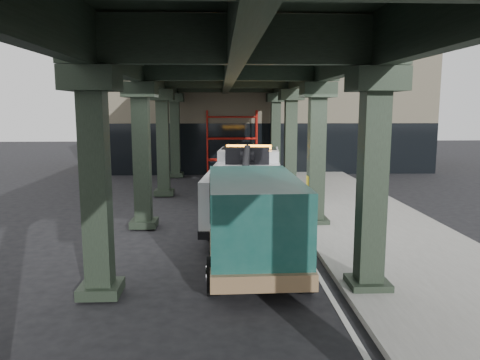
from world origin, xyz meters
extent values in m
plane|color=black|center=(0.00, 0.00, 0.00)|extent=(90.00, 90.00, 0.00)
cube|color=gray|center=(4.50, 2.00, 0.07)|extent=(5.00, 40.00, 0.15)
cube|color=silver|center=(1.70, 2.00, 0.01)|extent=(0.12, 38.00, 0.01)
cube|color=black|center=(2.60, -4.00, 2.50)|extent=(0.55, 0.55, 5.00)
cube|color=black|center=(2.60, -4.00, 4.75)|extent=(1.10, 1.10, 0.50)
cube|color=black|center=(2.60, -4.00, 0.18)|extent=(0.90, 0.90, 0.24)
cube|color=black|center=(2.60, 2.00, 2.50)|extent=(0.55, 0.55, 5.00)
cube|color=black|center=(2.60, 2.00, 4.75)|extent=(1.10, 1.10, 0.50)
cube|color=black|center=(2.60, 2.00, 0.18)|extent=(0.90, 0.90, 0.24)
cube|color=black|center=(2.60, 8.00, 2.50)|extent=(0.55, 0.55, 5.00)
cube|color=black|center=(2.60, 8.00, 4.75)|extent=(1.10, 1.10, 0.50)
cube|color=black|center=(2.60, 8.00, 0.18)|extent=(0.90, 0.90, 0.24)
cube|color=black|center=(2.60, 14.00, 2.50)|extent=(0.55, 0.55, 5.00)
cube|color=black|center=(2.60, 14.00, 4.75)|extent=(1.10, 1.10, 0.50)
cube|color=black|center=(2.60, 14.00, 0.18)|extent=(0.90, 0.90, 0.24)
cube|color=black|center=(-3.40, -4.00, 2.50)|extent=(0.55, 0.55, 5.00)
cube|color=black|center=(-3.40, -4.00, 4.75)|extent=(1.10, 1.10, 0.50)
cube|color=black|center=(-3.40, -4.00, 0.18)|extent=(0.90, 0.90, 0.24)
cube|color=black|center=(-3.40, 2.00, 2.50)|extent=(0.55, 0.55, 5.00)
cube|color=black|center=(-3.40, 2.00, 4.75)|extent=(1.10, 1.10, 0.50)
cube|color=black|center=(-3.40, 2.00, 0.18)|extent=(0.90, 0.90, 0.24)
cube|color=black|center=(-3.40, 8.00, 2.50)|extent=(0.55, 0.55, 5.00)
cube|color=black|center=(-3.40, 8.00, 4.75)|extent=(1.10, 1.10, 0.50)
cube|color=black|center=(-3.40, 8.00, 0.18)|extent=(0.90, 0.90, 0.24)
cube|color=black|center=(-3.40, 14.00, 2.50)|extent=(0.55, 0.55, 5.00)
cube|color=black|center=(-3.40, 14.00, 4.75)|extent=(1.10, 1.10, 0.50)
cube|color=black|center=(-3.40, 14.00, 0.18)|extent=(0.90, 0.90, 0.24)
cube|color=black|center=(2.60, 2.00, 5.55)|extent=(0.35, 32.00, 1.10)
cube|color=black|center=(-3.40, 2.00, 5.55)|extent=(0.35, 32.00, 1.10)
cube|color=black|center=(-0.40, 2.00, 5.55)|extent=(0.35, 32.00, 1.10)
cube|color=black|center=(-0.40, 2.00, 6.25)|extent=(7.40, 32.00, 0.30)
cube|color=#C6B793|center=(2.00, 20.00, 4.00)|extent=(22.00, 10.00, 8.00)
cylinder|color=#AB150D|center=(-1.50, 14.90, 2.00)|extent=(0.08, 0.08, 4.00)
cylinder|color=#AB150D|center=(-1.50, 14.10, 2.00)|extent=(0.08, 0.08, 4.00)
cylinder|color=#AB150D|center=(1.50, 14.90, 2.00)|extent=(0.08, 0.08, 4.00)
cylinder|color=#AB150D|center=(1.50, 14.10, 2.00)|extent=(0.08, 0.08, 4.00)
cylinder|color=#AB150D|center=(0.00, 14.90, 1.00)|extent=(3.00, 0.08, 0.08)
cylinder|color=#AB150D|center=(0.00, 14.90, 2.30)|extent=(3.00, 0.08, 0.08)
cylinder|color=#AB150D|center=(0.00, 14.90, 3.60)|extent=(3.00, 0.08, 0.08)
cube|color=black|center=(0.21, 2.50, 0.71)|extent=(1.75, 7.66, 0.25)
cube|color=silver|center=(0.46, 5.07, 1.57)|extent=(2.61, 2.65, 1.82)
cube|color=silver|center=(0.56, 6.13, 1.06)|extent=(2.44, 0.94, 0.91)
cube|color=black|center=(0.48, 5.32, 2.08)|extent=(2.35, 1.53, 0.86)
cube|color=silver|center=(0.09, 1.34, 1.37)|extent=(2.91, 5.28, 1.42)
cube|color=orange|center=(0.44, 4.87, 2.58)|extent=(1.84, 0.46, 0.16)
cube|color=black|center=(0.29, 3.36, 2.38)|extent=(1.67, 0.76, 0.61)
cylinder|color=black|center=(0.11, 1.54, 2.13)|extent=(0.59, 3.55, 1.36)
cube|color=black|center=(-0.16, -1.23, 0.35)|extent=(0.44, 1.44, 0.18)
cube|color=black|center=(-0.23, -1.94, 0.30)|extent=(1.64, 0.41, 0.18)
cylinder|color=black|center=(-0.62, 5.48, 0.56)|extent=(0.46, 1.14, 1.11)
cylinder|color=silver|center=(-0.62, 5.48, 0.56)|extent=(0.45, 0.65, 0.61)
cylinder|color=black|center=(1.60, 5.27, 0.56)|extent=(0.46, 1.14, 1.11)
cylinder|color=silver|center=(1.60, 5.27, 0.56)|extent=(0.45, 0.65, 0.61)
cylinder|color=black|center=(-0.95, 2.15, 0.56)|extent=(0.46, 1.14, 1.11)
cylinder|color=silver|center=(-0.95, 2.15, 0.56)|extent=(0.45, 0.65, 0.61)
cylinder|color=black|center=(1.27, 1.94, 0.56)|extent=(0.46, 1.14, 1.11)
cylinder|color=silver|center=(1.27, 1.94, 0.56)|extent=(0.45, 0.65, 0.61)
cylinder|color=black|center=(-1.08, 0.84, 0.56)|extent=(0.46, 1.14, 1.11)
cylinder|color=silver|center=(-1.08, 0.84, 0.56)|extent=(0.45, 0.65, 0.61)
cylinder|color=black|center=(1.14, 0.63, 0.56)|extent=(0.46, 1.14, 1.11)
cylinder|color=silver|center=(1.14, 0.63, 0.56)|extent=(0.45, 0.65, 0.61)
cube|color=#12403A|center=(0.05, 0.45, 0.99)|extent=(2.16, 1.19, 0.94)
cube|color=#12403A|center=(0.11, -2.42, 1.41)|extent=(2.29, 4.74, 2.04)
cube|color=brown|center=(0.10, -2.00, 0.57)|extent=(2.36, 5.89, 0.37)
cube|color=black|center=(0.05, 0.03, 1.83)|extent=(2.04, 0.49, 0.87)
cube|color=black|center=(0.10, -2.11, 1.93)|extent=(2.30, 3.80, 0.57)
cube|color=silver|center=(0.03, 1.00, 0.57)|extent=(2.09, 0.17, 0.31)
cylinder|color=black|center=(-1.00, 0.37, 0.44)|extent=(0.31, 0.88, 0.88)
cylinder|color=silver|center=(-1.00, 0.37, 0.44)|extent=(0.34, 0.49, 0.48)
cylinder|color=black|center=(1.09, 0.42, 0.44)|extent=(0.31, 0.88, 0.88)
cylinder|color=silver|center=(1.09, 0.42, 0.44)|extent=(0.34, 0.49, 0.48)
cylinder|color=black|center=(-0.90, -4.01, 0.44)|extent=(0.31, 0.88, 0.88)
cylinder|color=silver|center=(-0.90, -4.01, 0.44)|extent=(0.34, 0.49, 0.48)
cylinder|color=black|center=(1.18, -3.96, 0.44)|extent=(0.31, 0.88, 0.88)
cylinder|color=silver|center=(1.18, -3.96, 0.44)|extent=(0.34, 0.49, 0.48)
camera|label=1|loc=(-0.74, -14.00, 4.16)|focal=35.00mm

